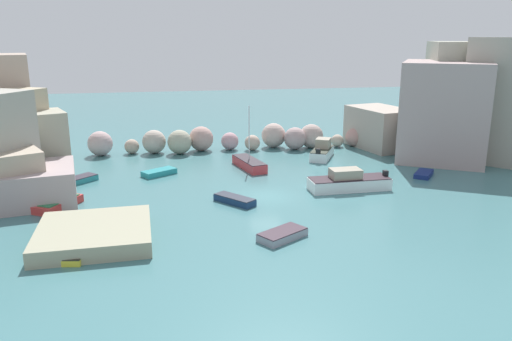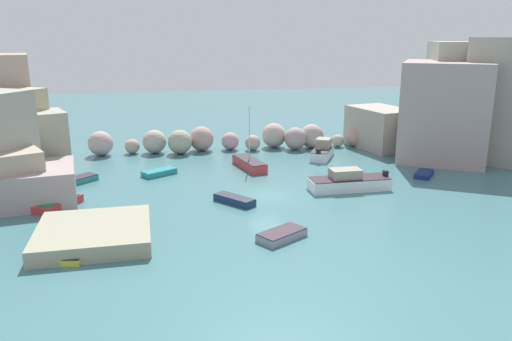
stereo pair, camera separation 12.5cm
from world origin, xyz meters
TOP-DOWN VIEW (x-y plane):
  - cove_water at (0.00, 0.00)m, footprint 160.00×160.00m
  - cliff_headland_right at (23.69, 10.77)m, footprint 24.99×18.50m
  - rock_breakwater at (-0.10, 16.90)m, footprint 33.27×4.18m
  - stone_dock at (-12.37, -6.76)m, footprint 7.08×7.01m
  - moored_boat_0 at (15.37, 3.08)m, footprint 2.77×2.96m
  - moored_boat_1 at (-13.75, -9.50)m, footprint 2.47×1.77m
  - moored_boat_2 at (-2.72, -1.19)m, footprint 3.04×3.39m
  - moored_boat_3 at (7.10, 0.47)m, footprint 6.75×2.25m
  - moored_boat_4 at (-8.34, 8.01)m, footprint 3.33×2.80m
  - moored_boat_5 at (0.22, 8.85)m, footprint 2.63×5.45m
  - moored_boat_6 at (-15.77, 0.25)m, footprint 3.31×4.09m
  - moored_boat_7 at (-0.80, -8.61)m, footprint 3.49×2.98m
  - moored_boat_8 at (8.48, 11.58)m, footprint 3.77×4.93m
  - moored_boat_9 at (-15.28, 6.81)m, footprint 3.29×3.26m

SIDE VIEW (x-z plane):
  - cove_water at x=0.00m, z-range 0.00..0.00m
  - moored_boat_0 at x=15.37m, z-range 0.00..0.40m
  - moored_boat_1 at x=-13.75m, z-range 0.00..0.41m
  - moored_boat_4 at x=-8.34m, z-range 0.00..0.50m
  - moored_boat_9 at x=-15.28m, z-range 0.00..0.52m
  - moored_boat_7 at x=-0.80m, z-range 0.00..0.53m
  - moored_boat_2 at x=-2.72m, z-range 0.00..0.54m
  - moored_boat_6 at x=-15.77m, z-range -0.01..0.65m
  - moored_boat_5 at x=0.22m, z-range -2.56..3.49m
  - stone_dock at x=-12.37m, z-range 0.00..1.00m
  - moored_boat_3 at x=7.10m, z-range -0.23..1.56m
  - moored_boat_8 at x=8.48m, z-range -0.26..1.73m
  - rock_breakwater at x=-0.10m, z-range -0.14..2.62m
  - cliff_headland_right at x=23.69m, z-range -1.45..10.80m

